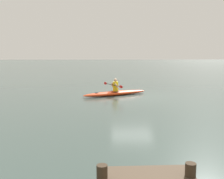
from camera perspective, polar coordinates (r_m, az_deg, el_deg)
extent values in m
plane|color=#384742|center=(16.20, 4.38, -1.49)|extent=(160.00, 160.00, 0.00)
ellipsoid|color=red|center=(16.53, 0.78, -0.80)|extent=(4.23, 2.51, 0.27)
torus|color=black|center=(16.47, 0.48, -0.43)|extent=(0.79, 0.79, 0.04)
cylinder|color=black|center=(15.91, -3.35, -0.71)|extent=(0.18, 0.18, 0.02)
cylinder|color=yellow|center=(16.47, 0.77, 0.65)|extent=(0.33, 0.33, 0.57)
sphere|color=tan|center=(16.43, 0.78, 2.02)|extent=(0.21, 0.21, 0.21)
cylinder|color=black|center=(16.36, 0.16, 0.99)|extent=(0.90, 1.80, 0.03)
ellipsoid|color=red|center=(15.51, 1.94, 0.59)|extent=(0.21, 0.38, 0.17)
ellipsoid|color=red|center=(17.23, -1.44, 1.34)|extent=(0.21, 0.38, 0.17)
cylinder|color=tan|center=(16.20, 0.99, 0.82)|extent=(0.28, 0.24, 0.34)
cylinder|color=tan|center=(16.65, 0.09, 1.02)|extent=(0.15, 0.32, 0.34)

